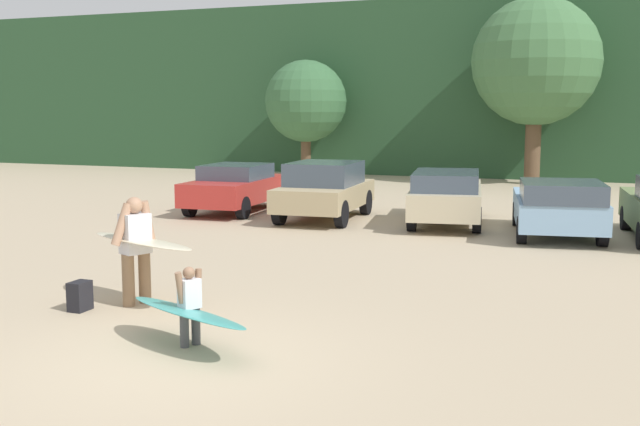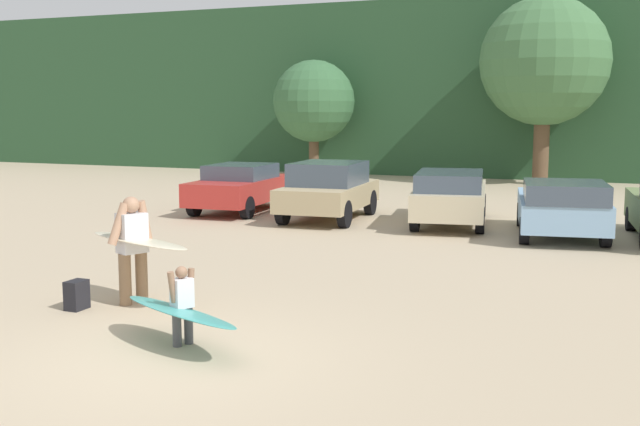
# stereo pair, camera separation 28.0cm
# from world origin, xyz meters

# --- Properties ---
(ground_plane) EXTENTS (120.00, 120.00, 0.00)m
(ground_plane) POSITION_xyz_m (0.00, 0.00, 0.00)
(ground_plane) COLOR tan
(hillside_ridge) EXTENTS (108.00, 12.00, 7.87)m
(hillside_ridge) POSITION_xyz_m (0.00, 32.08, 3.93)
(hillside_ridge) COLOR #284C2D
(hillside_ridge) RESTS_ON ground_plane
(tree_center_right) EXTENTS (3.68, 3.68, 5.20)m
(tree_center_right) POSITION_xyz_m (-8.35, 24.52, 3.35)
(tree_center_right) COLOR brown
(tree_center_right) RESTS_ON ground_plane
(tree_far_right) EXTENTS (5.10, 5.10, 7.45)m
(tree_far_right) POSITION_xyz_m (1.63, 24.35, 4.87)
(tree_far_right) COLOR brown
(tree_far_right) RESTS_ON ground_plane
(parked_car_red) EXTENTS (2.07, 4.24, 1.41)m
(parked_car_red) POSITION_xyz_m (-5.65, 12.46, 0.75)
(parked_car_red) COLOR #B72D28
(parked_car_red) RESTS_ON ground_plane
(parked_car_tan) EXTENTS (2.16, 4.08, 1.59)m
(parked_car_tan) POSITION_xyz_m (-2.61, 11.90, 0.84)
(parked_car_tan) COLOR tan
(parked_car_tan) RESTS_ON ground_plane
(parked_car_champagne) EXTENTS (2.56, 4.94, 1.44)m
(parked_car_champagne) POSITION_xyz_m (0.71, 12.30, 0.78)
(parked_car_champagne) COLOR beige
(parked_car_champagne) RESTS_ON ground_plane
(parked_car_sky_blue) EXTENTS (2.57, 4.38, 1.40)m
(parked_car_sky_blue) POSITION_xyz_m (3.62, 11.21, 0.74)
(parked_car_sky_blue) COLOR #84ADD1
(parked_car_sky_blue) RESTS_ON ground_plane
(person_adult) EXTENTS (0.46, 0.76, 1.70)m
(person_adult) POSITION_xyz_m (-2.03, 2.14, 0.96)
(person_adult) COLOR #8C6B4C
(person_adult) RESTS_ON ground_plane
(person_child) EXTENTS (0.28, 0.40, 1.05)m
(person_child) POSITION_xyz_m (-0.15, 0.59, 0.59)
(person_child) COLOR #4C4C51
(person_child) RESTS_ON ground_plane
(surfboard_cream) EXTENTS (2.47, 1.52, 0.14)m
(surfboard_cream) POSITION_xyz_m (-1.93, 2.18, 1.01)
(surfboard_cream) COLOR beige
(surfboard_teal) EXTENTS (2.32, 1.50, 0.20)m
(surfboard_teal) POSITION_xyz_m (-0.11, 0.47, 0.48)
(surfboard_teal) COLOR teal
(backpack_dropped) EXTENTS (0.24, 0.34, 0.45)m
(backpack_dropped) POSITION_xyz_m (-2.62, 1.51, 0.22)
(backpack_dropped) COLOR black
(backpack_dropped) RESTS_ON ground_plane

